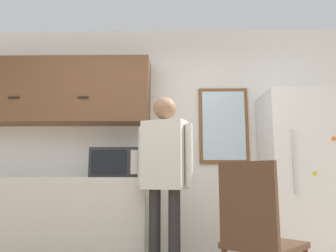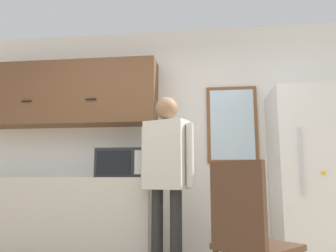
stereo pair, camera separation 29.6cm
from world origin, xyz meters
TOP-DOWN VIEW (x-y plane):
  - back_wall at (0.00, 2.06)m, footprint 6.00×0.06m
  - counter at (-1.10, 1.72)m, footprint 2.20×0.62m
  - upper_cabinets at (-1.10, 1.86)m, footprint 2.20×0.37m
  - microwave at (-0.32, 1.63)m, footprint 0.49×0.40m
  - person at (0.19, 1.30)m, footprint 0.52×0.36m
  - refrigerator at (1.65, 1.70)m, footprint 0.80×0.68m
  - chair at (0.83, 0.47)m, footprint 0.64×0.64m
  - window at (0.87, 2.02)m, footprint 0.58×0.05m

SIDE VIEW (x-z plane):
  - counter at x=-1.10m, z-range 0.00..0.89m
  - chair at x=0.83m, z-range 0.04..1.03m
  - refrigerator at x=1.65m, z-range 0.00..1.79m
  - person at x=0.19m, z-range 0.18..1.84m
  - microwave at x=-0.32m, z-range 0.89..1.19m
  - back_wall at x=0.00m, z-range 0.00..2.70m
  - window at x=0.87m, z-range 1.05..1.95m
  - upper_cabinets at x=-1.10m, z-range 1.50..2.25m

